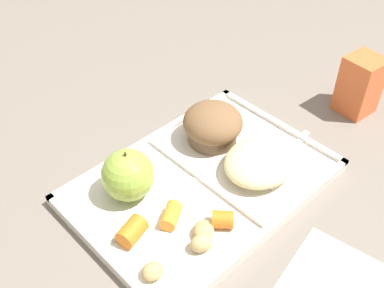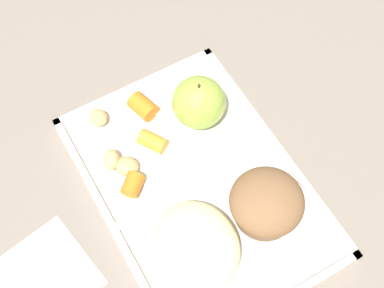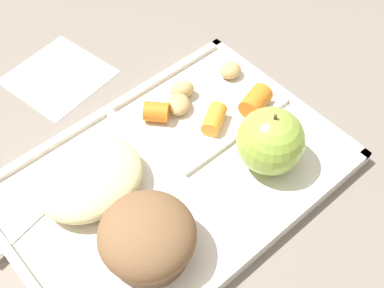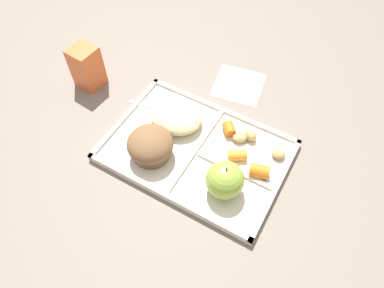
% 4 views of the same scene
% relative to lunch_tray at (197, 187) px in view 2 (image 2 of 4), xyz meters
% --- Properties ---
extents(ground, '(6.00, 6.00, 0.00)m').
position_rel_lunch_tray_xyz_m(ground, '(0.00, -0.00, -0.01)').
color(ground, slate).
extents(lunch_tray, '(0.37, 0.26, 0.02)m').
position_rel_lunch_tray_xyz_m(lunch_tray, '(0.00, 0.00, 0.00)').
color(lunch_tray, silver).
rests_on(lunch_tray, ground).
extents(green_apple, '(0.07, 0.07, 0.08)m').
position_rel_lunch_tray_xyz_m(green_apple, '(-0.09, 0.05, 0.04)').
color(green_apple, '#93B742').
rests_on(green_apple, lunch_tray).
extents(bran_muffin, '(0.09, 0.09, 0.06)m').
position_rel_lunch_tray_xyz_m(bran_muffin, '(0.08, 0.05, 0.04)').
color(bran_muffin, brown).
rests_on(bran_muffin, lunch_tray).
extents(carrot_slice_diagonal, '(0.04, 0.04, 0.02)m').
position_rel_lunch_tray_xyz_m(carrot_slice_diagonal, '(-0.04, -0.08, 0.02)').
color(carrot_slice_diagonal, orange).
rests_on(carrot_slice_diagonal, lunch_tray).
extents(carrot_slice_large, '(0.04, 0.04, 0.03)m').
position_rel_lunch_tray_xyz_m(carrot_slice_large, '(-0.14, -0.01, 0.02)').
color(carrot_slice_large, orange).
rests_on(carrot_slice_large, lunch_tray).
extents(carrot_slice_back, '(0.04, 0.04, 0.02)m').
position_rel_lunch_tray_xyz_m(carrot_slice_back, '(-0.08, -0.02, 0.02)').
color(carrot_slice_back, orange).
rests_on(carrot_slice_back, lunch_tray).
extents(potato_chunk_corner, '(0.04, 0.03, 0.02)m').
position_rel_lunch_tray_xyz_m(potato_chunk_corner, '(-0.08, -0.08, 0.02)').
color(potato_chunk_corner, tan).
rests_on(potato_chunk_corner, lunch_tray).
extents(potato_chunk_wedge, '(0.03, 0.03, 0.02)m').
position_rel_lunch_tray_xyz_m(potato_chunk_wedge, '(-0.15, -0.07, 0.01)').
color(potato_chunk_wedge, tan).
rests_on(potato_chunk_wedge, lunch_tray).
extents(potato_chunk_golden, '(0.04, 0.04, 0.02)m').
position_rel_lunch_tray_xyz_m(potato_chunk_golden, '(-0.07, -0.07, 0.01)').
color(potato_chunk_golden, tan).
rests_on(potato_chunk_golden, lunch_tray).
extents(egg_noodle_pile, '(0.12, 0.10, 0.04)m').
position_rel_lunch_tray_xyz_m(egg_noodle_pile, '(0.08, -0.04, 0.02)').
color(egg_noodle_pile, beige).
rests_on(egg_noodle_pile, lunch_tray).
extents(meatball_center, '(0.04, 0.04, 0.04)m').
position_rel_lunch_tray_xyz_m(meatball_center, '(0.07, -0.03, 0.02)').
color(meatball_center, '#755B4C').
rests_on(meatball_center, lunch_tray).
extents(meatball_side, '(0.03, 0.03, 0.03)m').
position_rel_lunch_tray_xyz_m(meatball_side, '(0.08, -0.07, 0.02)').
color(meatball_side, '#755B4C').
rests_on(meatball_side, lunch_tray).
extents(plastic_fork, '(0.15, 0.05, 0.00)m').
position_rel_lunch_tray_xyz_m(plastic_fork, '(0.12, -0.06, 0.01)').
color(plastic_fork, white).
rests_on(plastic_fork, lunch_tray).
extents(paper_napkin, '(0.13, 0.13, 0.00)m').
position_rel_lunch_tray_xyz_m(paper_napkin, '(0.01, -0.22, -0.01)').
color(paper_napkin, white).
rests_on(paper_napkin, ground).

